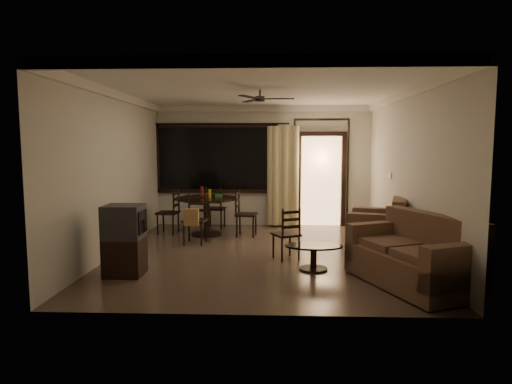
{
  "coord_description": "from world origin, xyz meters",
  "views": [
    {
      "loc": [
        0.22,
        -7.29,
        1.84
      ],
      "look_at": [
        -0.07,
        0.2,
        1.06
      ],
      "focal_mm": 30.0,
      "sensor_mm": 36.0,
      "label": 1
    }
  ],
  "objects_px": {
    "dining_chair_north": "(215,216)",
    "dining_chair_west": "(169,221)",
    "armchair": "(380,231)",
    "side_chair": "(286,244)",
    "tv_cabinet": "(125,240)",
    "sofa": "(414,258)",
    "dining_chair_east": "(246,223)",
    "dining_chair_south": "(195,228)",
    "coffee_table": "(314,253)",
    "dining_table": "(207,205)"
  },
  "relations": [
    {
      "from": "dining_chair_north",
      "to": "dining_chair_west",
      "type": "bearing_deg",
      "value": 41.41
    },
    {
      "from": "armchair",
      "to": "side_chair",
      "type": "distance_m",
      "value": 1.74
    },
    {
      "from": "tv_cabinet",
      "to": "sofa",
      "type": "height_order",
      "value": "tv_cabinet"
    },
    {
      "from": "dining_chair_west",
      "to": "sofa",
      "type": "relative_size",
      "value": 0.48
    },
    {
      "from": "side_chair",
      "to": "tv_cabinet",
      "type": "bearing_deg",
      "value": -3.95
    },
    {
      "from": "tv_cabinet",
      "to": "armchair",
      "type": "relative_size",
      "value": 0.88
    },
    {
      "from": "dining_chair_east",
      "to": "dining_chair_south",
      "type": "height_order",
      "value": "same"
    },
    {
      "from": "dining_chair_east",
      "to": "dining_chair_north",
      "type": "bearing_deg",
      "value": 48.25
    },
    {
      "from": "armchair",
      "to": "coffee_table",
      "type": "relative_size",
      "value": 1.35
    },
    {
      "from": "dining_chair_south",
      "to": "tv_cabinet",
      "type": "relative_size",
      "value": 0.93
    },
    {
      "from": "dining_table",
      "to": "dining_chair_south",
      "type": "distance_m",
      "value": 0.92
    },
    {
      "from": "dining_chair_north",
      "to": "sofa",
      "type": "xyz_separation_m",
      "value": [
        3.19,
        -3.93,
        0.09
      ]
    },
    {
      "from": "dining_chair_south",
      "to": "coffee_table",
      "type": "bearing_deg",
      "value": -31.99
    },
    {
      "from": "dining_chair_south",
      "to": "dining_chair_east",
      "type": "bearing_deg",
      "value": 45.7
    },
    {
      "from": "dining_table",
      "to": "dining_chair_north",
      "type": "xyz_separation_m",
      "value": [
        0.08,
        0.74,
        -0.34
      ]
    },
    {
      "from": "dining_chair_north",
      "to": "side_chair",
      "type": "bearing_deg",
      "value": 126.29
    },
    {
      "from": "dining_table",
      "to": "tv_cabinet",
      "type": "distance_m",
      "value": 2.98
    },
    {
      "from": "dining_chair_west",
      "to": "tv_cabinet",
      "type": "xyz_separation_m",
      "value": [
        0.09,
        -2.97,
        0.23
      ]
    },
    {
      "from": "dining_table",
      "to": "dining_chair_west",
      "type": "height_order",
      "value": "dining_table"
    },
    {
      "from": "armchair",
      "to": "side_chair",
      "type": "bearing_deg",
      "value": -146.1
    },
    {
      "from": "dining_table",
      "to": "coffee_table",
      "type": "bearing_deg",
      "value": -51.4
    },
    {
      "from": "dining_chair_north",
      "to": "armchair",
      "type": "xyz_separation_m",
      "value": [
        3.19,
        -2.15,
        0.11
      ]
    },
    {
      "from": "dining_chair_west",
      "to": "dining_chair_south",
      "type": "bearing_deg",
      "value": 44.3
    },
    {
      "from": "dining_table",
      "to": "side_chair",
      "type": "bearing_deg",
      "value": -49.85
    },
    {
      "from": "dining_chair_east",
      "to": "side_chair",
      "type": "distance_m",
      "value": 1.98
    },
    {
      "from": "dining_chair_east",
      "to": "armchair",
      "type": "distance_m",
      "value": 2.78
    },
    {
      "from": "armchair",
      "to": "dining_chair_north",
      "type": "bearing_deg",
      "value": 163.1
    },
    {
      "from": "dining_table",
      "to": "dining_chair_north",
      "type": "relative_size",
      "value": 1.34
    },
    {
      "from": "dining_table",
      "to": "side_chair",
      "type": "distance_m",
      "value": 2.53
    },
    {
      "from": "dining_chair_north",
      "to": "dining_chair_south",
      "type": "bearing_deg",
      "value": 89.82
    },
    {
      "from": "tv_cabinet",
      "to": "sofa",
      "type": "xyz_separation_m",
      "value": [
        4.02,
        -0.31,
        -0.14
      ]
    },
    {
      "from": "dining_chair_east",
      "to": "dining_chair_north",
      "type": "distance_m",
      "value": 1.11
    },
    {
      "from": "dining_chair_east",
      "to": "tv_cabinet",
      "type": "height_order",
      "value": "tv_cabinet"
    },
    {
      "from": "dining_chair_east",
      "to": "armchair",
      "type": "bearing_deg",
      "value": -112.1
    },
    {
      "from": "sofa",
      "to": "coffee_table",
      "type": "height_order",
      "value": "sofa"
    },
    {
      "from": "dining_chair_north",
      "to": "coffee_table",
      "type": "height_order",
      "value": "dining_chair_north"
    },
    {
      "from": "dining_chair_east",
      "to": "dining_chair_south",
      "type": "xyz_separation_m",
      "value": [
        -0.93,
        -0.76,
        0.02
      ]
    },
    {
      "from": "dining_chair_east",
      "to": "side_chair",
      "type": "height_order",
      "value": "dining_chair_east"
    },
    {
      "from": "sofa",
      "to": "armchair",
      "type": "relative_size",
      "value": 1.68
    },
    {
      "from": "dining_table",
      "to": "dining_chair_north",
      "type": "bearing_deg",
      "value": 83.43
    },
    {
      "from": "dining_chair_south",
      "to": "coffee_table",
      "type": "height_order",
      "value": "dining_chair_south"
    },
    {
      "from": "tv_cabinet",
      "to": "side_chair",
      "type": "height_order",
      "value": "tv_cabinet"
    },
    {
      "from": "tv_cabinet",
      "to": "dining_chair_west",
      "type": "bearing_deg",
      "value": 91.24
    },
    {
      "from": "sofa",
      "to": "side_chair",
      "type": "distance_m",
      "value": 2.1
    },
    {
      "from": "coffee_table",
      "to": "side_chair",
      "type": "height_order",
      "value": "side_chair"
    },
    {
      "from": "dining_chair_south",
      "to": "tv_cabinet",
      "type": "height_order",
      "value": "tv_cabinet"
    },
    {
      "from": "dining_chair_south",
      "to": "sofa",
      "type": "xyz_separation_m",
      "value": [
        3.37,
        -2.34,
        0.07
      ]
    },
    {
      "from": "dining_chair_west",
      "to": "side_chair",
      "type": "distance_m",
      "value": 3.16
    },
    {
      "from": "side_chair",
      "to": "sofa",
      "type": "bearing_deg",
      "value": 116.21
    },
    {
      "from": "dining_chair_north",
      "to": "sofa",
      "type": "height_order",
      "value": "sofa"
    }
  ]
}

